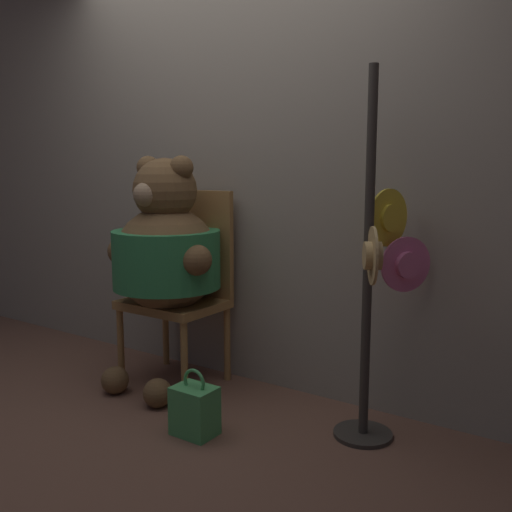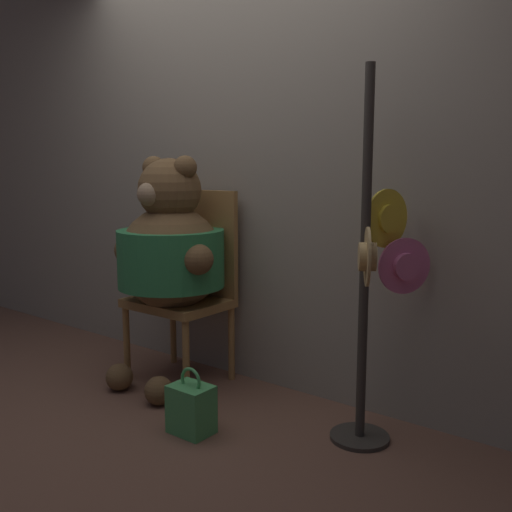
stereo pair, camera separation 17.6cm
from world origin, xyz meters
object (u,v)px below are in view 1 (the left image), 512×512
(chair, at_px, (183,280))
(teddy_bear, at_px, (166,252))
(hat_display_rack, at_px, (379,280))
(handbag_on_ground, at_px, (195,410))

(chair, bearing_deg, teddy_bear, -83.49)
(hat_display_rack, xyz_separation_m, handbag_on_ground, (-0.71, -0.47, -0.63))
(teddy_bear, height_order, handbag_on_ground, teddy_bear)
(chair, height_order, teddy_bear, teddy_bear)
(chair, distance_m, handbag_on_ground, 0.92)
(teddy_bear, distance_m, handbag_on_ground, 0.94)
(chair, bearing_deg, handbag_on_ground, -45.25)
(teddy_bear, bearing_deg, chair, 96.51)
(chair, relative_size, handbag_on_ground, 3.46)
(teddy_bear, relative_size, hat_display_rack, 0.78)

